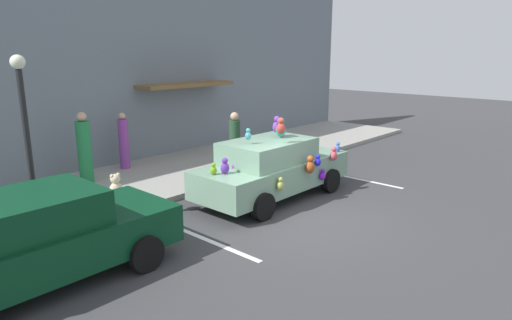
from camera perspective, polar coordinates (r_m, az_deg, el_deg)
The scene contains 12 objects.
ground_plane at distance 10.27m, azimuth 5.08°, elevation -7.50°, with size 60.00×60.00×0.00m, color #38383A.
sidewalk at distance 13.68m, azimuth -11.87°, elevation -1.95°, with size 24.00×4.00×0.15m, color gray.
storefront_building at distance 15.00m, azimuth -17.35°, elevation 11.19°, with size 24.00×1.25×6.40m.
parking_stripe_front at distance 13.84m, azimuth 11.37°, elevation -2.05°, with size 0.12×3.60×0.01m, color silver.
parking_stripe_rear at distance 9.49m, azimuth -7.69°, elevation -9.41°, with size 0.12×3.60×0.01m, color silver.
plush_covered_car at distance 11.42m, azimuth 2.07°, elevation -1.00°, with size 4.44×2.01×2.16m.
parked_sedan_behind at distance 8.07m, azimuth -26.14°, elevation -8.99°, with size 4.41×2.00×1.54m.
teddy_bear_on_sidewalk at distance 11.55m, azimuth -17.34°, elevation -3.30°, with size 0.34×0.28×0.65m.
street_lamp_post at distance 9.94m, azimuth -27.21°, elevation 4.14°, with size 0.28×0.28×3.49m.
pedestrian_near_shopfront at distance 13.48m, azimuth -2.70°, elevation 2.11°, with size 0.33×0.33×1.78m.
pedestrian_walking_past at distance 14.36m, azimuth -16.42°, elevation 2.16°, with size 0.30×0.30×1.73m.
pedestrian_by_lamp at distance 13.12m, azimuth -20.90°, elevation 1.19°, with size 0.38×0.38×1.95m.
Camera 1 is at (-7.68, -5.71, 3.73)m, focal length 31.56 mm.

